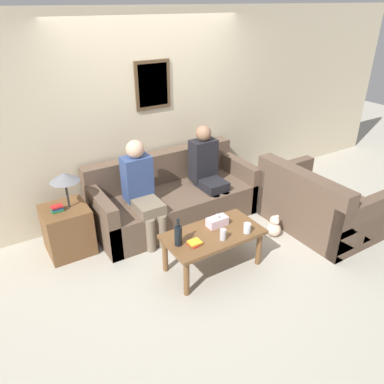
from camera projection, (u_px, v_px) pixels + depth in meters
name	position (u px, v px, depth m)	size (l,w,h in m)	color
ground_plane	(195.00, 236.00, 4.71)	(16.00, 16.00, 0.00)	#ADA899
wall_back	(153.00, 115.00, 4.90)	(9.00, 0.08, 2.60)	beige
couch_main	(173.00, 198.00, 4.99)	(2.16, 0.93, 0.84)	brown
couch_side	(316.00, 206.00, 4.79)	(0.93, 1.39, 0.84)	brown
coffee_table	(213.00, 238.00, 4.00)	(1.06, 0.57, 0.45)	brown
side_table_with_lamp	(67.00, 226.00, 4.30)	(0.50, 0.50, 0.99)	brown
wine_bottle	(178.00, 235.00, 3.73)	(0.08, 0.08, 0.30)	black
drinking_glass	(247.00, 228.00, 3.95)	(0.08, 0.08, 0.11)	silver
book_stack	(195.00, 243.00, 3.78)	(0.14, 0.14, 0.04)	red
soda_can	(223.00, 234.00, 3.83)	(0.07, 0.07, 0.12)	#BCBCC1
tissue_box	(217.00, 221.00, 4.07)	(0.23, 0.12, 0.14)	silver
person_left	(142.00, 188.00, 4.44)	(0.34, 0.62, 1.22)	#756651
person_right	(207.00, 169.00, 4.94)	(0.34, 0.58, 1.23)	black
teddy_bear	(274.00, 227.00, 4.67)	(0.18, 0.18, 0.29)	beige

